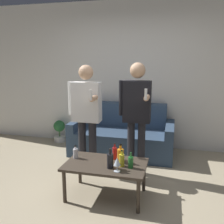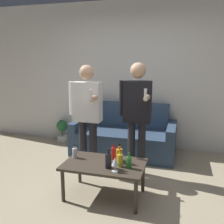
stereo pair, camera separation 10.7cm
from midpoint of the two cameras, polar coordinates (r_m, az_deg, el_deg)
ground_plane at (r=3.14m, az=-1.05°, el=-19.76°), size 16.00×16.00×0.00m
wall_back at (r=4.72m, az=6.44°, el=8.23°), size 8.00×0.06×2.70m
couch at (r=4.50m, az=3.60°, el=-5.47°), size 1.77×0.87×0.86m
coffee_table at (r=3.06m, az=-0.73°, el=-12.45°), size 0.97×0.59×0.43m
bottle_orange at (r=2.89m, az=0.24°, el=-11.00°), size 0.07×0.07×0.23m
bottle_green at (r=3.21m, az=-7.54°, el=-9.19°), size 0.06×0.06×0.17m
bottle_dark at (r=2.90m, az=4.97°, el=-11.36°), size 0.06×0.06×0.18m
bottle_yellow at (r=2.94m, az=2.92°, el=-10.88°), size 0.06×0.06×0.20m
bottle_red at (r=3.04m, az=2.69°, el=-9.86°), size 0.08×0.08×0.23m
bottle_clear at (r=3.13m, az=1.38°, el=-9.32°), size 0.06×0.06×0.21m
wine_glass_near at (r=2.80m, az=1.81°, el=-11.33°), size 0.08×0.08×0.16m
person_standing_left at (r=3.63m, az=-4.92°, el=0.41°), size 0.49×0.41×1.58m
person_standing_right at (r=3.50m, az=6.57°, el=0.53°), size 0.45×0.41×1.61m
potted_plant at (r=5.20m, az=-10.71°, el=-4.01°), size 0.23×0.23×0.44m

